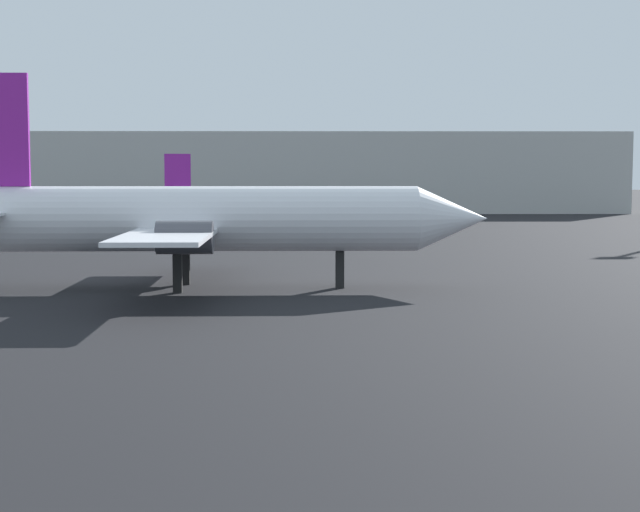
% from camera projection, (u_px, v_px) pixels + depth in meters
% --- Properties ---
extents(airplane_distant, '(28.98, 21.97, 10.81)m').
position_uv_depth(airplane_distant, '(198.00, 219.00, 48.63)').
color(airplane_distant, white).
rests_on(airplane_distant, ground_plane).
extents(airplane_far_right, '(26.48, 21.42, 7.47)m').
position_uv_depth(airplane_far_right, '(281.00, 207.00, 87.84)').
color(airplane_far_right, '#B2BCCC').
rests_on(airplane_far_right, ground_plane).
extents(terminal_building, '(91.87, 22.78, 11.46)m').
position_uv_depth(terminal_building, '(303.00, 173.00, 144.57)').
color(terminal_building, '#B7B7B2').
rests_on(terminal_building, ground_plane).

